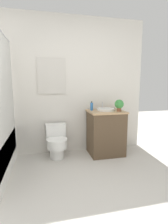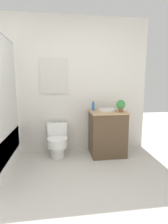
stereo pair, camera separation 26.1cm
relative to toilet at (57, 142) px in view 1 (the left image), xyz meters
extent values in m
cube|color=silver|center=(-0.04, 0.28, 0.96)|extent=(3.53, 0.05, 2.50)
cube|color=beige|center=(-0.04, 0.24, 1.14)|extent=(0.51, 0.02, 0.64)
cube|color=silver|center=(-0.04, 0.24, 1.14)|extent=(0.48, 0.01, 0.61)
cube|color=silver|center=(-0.71, -0.45, 0.78)|extent=(0.01, 1.30, 1.76)
cylinder|color=#B7B7BC|center=(-0.71, -0.45, 1.68)|extent=(0.02, 1.30, 0.02)
cylinder|color=white|center=(0.00, -0.05, -0.19)|extent=(0.24, 0.24, 0.20)
cylinder|color=white|center=(0.00, -0.09, -0.01)|extent=(0.35, 0.35, 0.14)
cylinder|color=white|center=(0.00, -0.09, 0.07)|extent=(0.36, 0.36, 0.02)
cube|color=white|center=(0.00, 0.13, 0.12)|extent=(0.35, 0.16, 0.32)
cube|color=white|center=(0.00, 0.13, 0.28)|extent=(0.36, 0.16, 0.02)
cube|color=brown|center=(0.90, -0.03, 0.10)|extent=(0.61, 0.51, 0.78)
cube|color=tan|center=(0.90, -0.03, 0.51)|extent=(0.64, 0.54, 0.03)
cylinder|color=white|center=(0.90, -0.01, 0.54)|extent=(0.32, 0.32, 0.04)
cylinder|color=silver|center=(0.90, 0.17, 0.59)|extent=(0.02, 0.02, 0.13)
cylinder|color=#2D6BB2|center=(0.66, 0.07, 0.59)|extent=(0.05, 0.05, 0.14)
cylinder|color=black|center=(0.66, 0.07, 0.68)|extent=(0.02, 0.02, 0.02)
cylinder|color=brown|center=(1.10, -0.15, 0.55)|extent=(0.08, 0.08, 0.07)
sphere|color=#3D8E42|center=(1.10, -0.15, 0.65)|extent=(0.16, 0.16, 0.16)
camera|label=1|loc=(-0.21, -2.98, 1.00)|focal=28.00mm
camera|label=2|loc=(0.05, -3.03, 1.00)|focal=28.00mm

